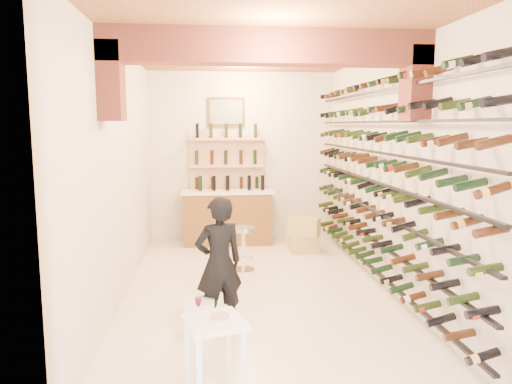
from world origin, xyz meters
TOP-DOWN VIEW (x-y plane):
  - ground at (0.00, 0.00)m, footprint 6.00×6.00m
  - room_shell at (0.00, -0.26)m, footprint 3.52×6.02m
  - wine_rack at (1.53, 0.00)m, footprint 0.32×5.70m
  - back_counter at (-0.30, 2.65)m, footprint 1.70×0.62m
  - back_shelving at (-0.30, 2.89)m, footprint 1.40×0.31m
  - tasting_table at (-0.61, -2.47)m, footprint 0.56×0.56m
  - white_stool at (-0.75, -1.28)m, footprint 0.33×0.33m
  - person at (-0.54, -1.14)m, footprint 0.62×0.51m
  - chrome_barstool at (-0.13, 0.91)m, footprint 0.35×0.35m
  - crate_lower at (1.00, 1.93)m, footprint 0.53×0.38m
  - crate_upper at (1.00, 1.93)m, footprint 0.62×0.54m

SIDE VIEW (x-z plane):
  - ground at x=0.00m, z-range 0.00..0.00m
  - crate_lower at x=1.00m, z-range 0.00..0.30m
  - white_stool at x=-0.75m, z-range 0.00..0.38m
  - chrome_barstool at x=-0.13m, z-range 0.05..0.74m
  - crate_upper at x=1.00m, z-range 0.30..0.61m
  - back_counter at x=-0.30m, z-range -0.11..1.18m
  - tasting_table at x=-0.61m, z-range 0.14..0.93m
  - person at x=-0.54m, z-range 0.00..1.46m
  - back_shelving at x=-0.30m, z-range -0.19..2.53m
  - wine_rack at x=1.53m, z-range 0.27..2.83m
  - room_shell at x=0.00m, z-range 0.65..3.86m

